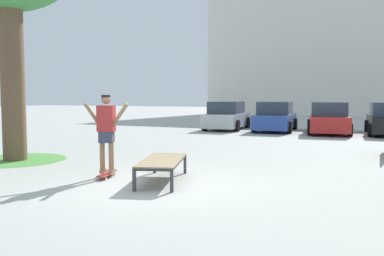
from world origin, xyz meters
TOP-DOWN VIEW (x-y plane):
  - ground_plane at (0.00, 0.00)m, footprint 120.00×120.00m
  - building_facade at (2.68, 33.20)m, footprint 28.07×4.00m
  - skate_box at (-0.06, 0.49)m, footprint 1.30×2.04m
  - skateboard at (-1.36, 0.38)m, footprint 0.41×0.82m
  - skater at (-1.36, 0.39)m, footprint 0.98×0.38m
  - grass_patch_near_left at (-5.12, 1.35)m, footprint 2.72×2.72m
  - car_silver at (-3.29, 13.83)m, footprint 2.18×4.33m
  - car_blue at (-0.67, 13.81)m, footprint 2.15×4.32m
  - car_red at (1.96, 13.43)m, footprint 2.35×4.40m

SIDE VIEW (x-z plane):
  - ground_plane at x=0.00m, z-range 0.00..0.00m
  - grass_patch_near_left at x=-5.12m, z-range 0.00..0.01m
  - skateboard at x=-1.36m, z-range 0.03..0.12m
  - skate_box at x=-0.06m, z-range 0.18..0.64m
  - car_silver at x=-3.29m, z-range -0.06..1.44m
  - car_blue at x=-0.67m, z-range -0.06..1.44m
  - car_red at x=1.96m, z-range -0.06..1.44m
  - skater at x=-1.36m, z-range 0.22..1.92m
  - building_facade at x=2.68m, z-range 0.00..12.57m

